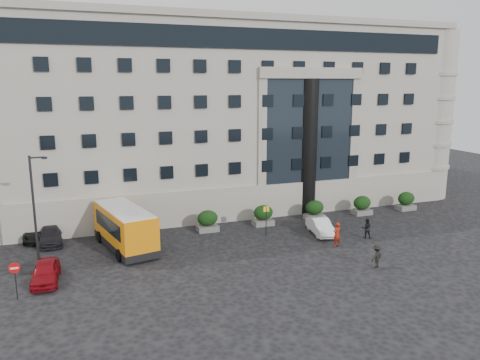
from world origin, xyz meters
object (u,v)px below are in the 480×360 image
object	(u,v)px
parked_car_a	(46,272)
pedestrian_b	(367,228)
street_lamp	(35,210)
pedestrian_a	(337,234)
hedge_a	(147,227)
pedestrian_c	(377,256)
parked_car_c	(50,235)
hedge_b	(208,221)
hedge_c	(263,215)
no_entry_sign	(15,273)
white_taxi	(321,226)
hedge_d	(315,210)
bus_stop_sign	(266,216)
hedge_e	(362,205)
hedge_f	(406,201)
parked_car_d	(36,232)
minibus	(125,226)

from	to	relation	value
parked_car_a	pedestrian_b	xyz separation A→B (m)	(24.58, 0.53, 0.14)
street_lamp	pedestrian_a	size ratio (longest dim) A/B	4.12
hedge_a	pedestrian_c	xyz separation A→B (m)	(14.02, -11.81, -0.10)
parked_car_c	pedestrian_b	size ratio (longest dim) A/B	2.67
hedge_b	hedge_c	world-z (taller)	same
no_entry_sign	white_taxi	world-z (taller)	no_entry_sign
parked_car_c	pedestrian_c	xyz separation A→B (m)	(21.52, -13.11, 0.18)
hedge_d	street_lamp	distance (m)	24.27
white_taxi	pedestrian_a	world-z (taller)	pedestrian_a
bus_stop_sign	no_entry_sign	distance (m)	19.46
hedge_e	hedge_f	bearing A→B (deg)	0.00
bus_stop_sign	no_entry_sign	size ratio (longest dim) A/B	1.09
hedge_c	bus_stop_sign	distance (m)	3.05
parked_car_a	parked_car_d	world-z (taller)	parked_car_a
hedge_c	hedge_f	world-z (taller)	same
parked_car_a	pedestrian_c	xyz separation A→B (m)	(21.52, -5.09, 0.13)
hedge_c	pedestrian_c	bearing A→B (deg)	-72.98
parked_car_d	white_taxi	distance (m)	23.63
no_entry_sign	pedestrian_c	world-z (taller)	no_entry_sign
parked_car_a	hedge_e	bearing A→B (deg)	16.63
hedge_b	minibus	world-z (taller)	minibus
hedge_d	pedestrian_c	size ratio (longest dim) A/B	1.12
pedestrian_c	pedestrian_b	bearing A→B (deg)	-141.23
street_lamp	parked_car_a	xyz separation A→B (m)	(0.44, -1.92, -3.68)
bus_stop_sign	pedestrian_a	world-z (taller)	bus_stop_sign
hedge_b	hedge_f	distance (m)	20.80
parked_car_d	pedestrian_a	xyz separation A→B (m)	(22.37, -9.75, 0.35)
bus_stop_sign	pedestrian_b	distance (m)	8.35
hedge_e	pedestrian_c	xyz separation A→B (m)	(-6.78, -11.81, -0.10)
parked_car_a	pedestrian_a	size ratio (longest dim) A/B	2.09
hedge_d	hedge_e	bearing A→B (deg)	0.00
pedestrian_a	street_lamp	bearing A→B (deg)	-16.35
hedge_c	parked_car_a	bearing A→B (deg)	-159.42
parked_car_a	pedestrian_c	bearing A→B (deg)	-10.04
parked_car_d	no_entry_sign	bearing A→B (deg)	-97.41
pedestrian_c	no_entry_sign	bearing A→B (deg)	-30.02
hedge_b	hedge_f	world-z (taller)	same
parked_car_c	pedestrian_c	size ratio (longest dim) A/B	2.69
no_entry_sign	hedge_d	bearing A→B (deg)	19.76
hedge_c	minibus	bearing A→B (deg)	-171.05
hedge_d	parked_car_a	xyz separation A→B (m)	(-23.10, -6.72, -0.24)
hedge_c	no_entry_sign	bearing A→B (deg)	-155.51
hedge_f	parked_car_c	world-z (taller)	hedge_f
hedge_a	parked_car_c	world-z (taller)	hedge_a
hedge_f	parked_car_a	bearing A→B (deg)	-168.66
hedge_d	pedestrian_a	distance (m)	7.37
hedge_d	no_entry_sign	bearing A→B (deg)	-160.24
no_entry_sign	pedestrian_c	size ratio (longest dim) A/B	1.41
hedge_a	pedestrian_a	bearing A→B (deg)	-27.46
hedge_b	no_entry_sign	world-z (taller)	no_entry_sign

